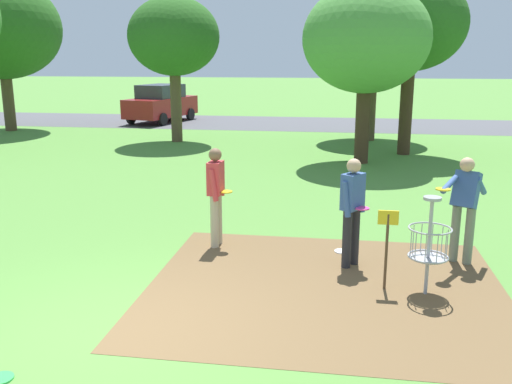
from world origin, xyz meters
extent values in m
plane|color=#518438|center=(0.00, 0.00, 0.00)|extent=(160.00, 160.00, 0.00)
cube|color=brown|center=(2.45, 1.72, 0.00)|extent=(5.03, 4.42, 0.01)
cylinder|color=#9E9EA3|center=(3.83, 1.73, 0.68)|extent=(0.05, 0.05, 1.35)
cylinder|color=#9E9EA3|center=(3.83, 1.73, 1.37)|extent=(0.24, 0.24, 0.04)
torus|color=#9E9EA3|center=(3.83, 1.73, 0.95)|extent=(0.58, 0.58, 0.02)
torus|color=#9E9EA3|center=(3.83, 1.73, 0.55)|extent=(0.55, 0.55, 0.03)
cylinder|color=#9E9EA3|center=(3.83, 1.73, 0.53)|extent=(0.48, 0.48, 0.02)
cylinder|color=gray|center=(4.07, 1.73, 0.75)|extent=(0.01, 0.01, 0.40)
cylinder|color=gray|center=(4.02, 1.87, 0.75)|extent=(0.01, 0.01, 0.40)
cylinder|color=gray|center=(3.90, 1.96, 0.75)|extent=(0.01, 0.01, 0.40)
cylinder|color=gray|center=(3.76, 1.96, 0.75)|extent=(0.01, 0.01, 0.40)
cylinder|color=gray|center=(3.64, 1.87, 0.75)|extent=(0.01, 0.01, 0.40)
cylinder|color=gray|center=(3.59, 1.73, 0.75)|extent=(0.01, 0.01, 0.40)
cylinder|color=gray|center=(3.64, 1.59, 0.75)|extent=(0.01, 0.01, 0.40)
cylinder|color=gray|center=(3.76, 1.51, 0.75)|extent=(0.01, 0.01, 0.40)
cylinder|color=gray|center=(3.90, 1.51, 0.75)|extent=(0.01, 0.01, 0.40)
cylinder|color=gray|center=(4.02, 1.59, 0.75)|extent=(0.01, 0.01, 0.40)
cylinder|color=#4C3823|center=(3.28, 1.83, 0.55)|extent=(0.04, 0.04, 1.10)
cube|color=gold|center=(3.28, 1.83, 1.05)|extent=(0.28, 0.03, 0.20)
cylinder|color=tan|center=(0.52, 3.41, 0.46)|extent=(0.14, 0.14, 0.92)
cylinder|color=tan|center=(0.51, 3.19, 0.46)|extent=(0.14, 0.14, 0.92)
cube|color=#D1383D|center=(0.52, 3.30, 1.20)|extent=(0.24, 0.37, 0.56)
sphere|color=brown|center=(0.52, 3.30, 1.60)|extent=(0.22, 0.22, 0.22)
cylinder|color=#D1383D|center=(0.55, 3.49, 1.12)|extent=(0.17, 0.10, 0.55)
cylinder|color=#D1383D|center=(0.53, 3.11, 1.12)|extent=(0.17, 0.10, 0.55)
cylinder|color=gold|center=(0.70, 3.29, 0.97)|extent=(0.22, 0.22, 0.02)
cylinder|color=#232328|center=(2.87, 2.76, 0.46)|extent=(0.14, 0.14, 0.92)
cylinder|color=#232328|center=(2.74, 2.58, 0.46)|extent=(0.14, 0.14, 0.92)
cube|color=#385693|center=(2.80, 2.67, 1.20)|extent=(0.39, 0.42, 0.56)
sphere|color=tan|center=(2.80, 2.67, 1.60)|extent=(0.22, 0.22, 0.22)
cylinder|color=#385693|center=(2.93, 2.81, 1.12)|extent=(0.19, 0.17, 0.55)
cylinder|color=#385693|center=(2.71, 2.50, 1.12)|extent=(0.19, 0.17, 0.55)
cylinder|color=#E53D99|center=(2.95, 2.56, 0.97)|extent=(0.22, 0.22, 0.02)
cylinder|color=slate|center=(4.64, 3.03, 0.46)|extent=(0.14, 0.14, 0.92)
cylinder|color=slate|center=(4.45, 3.14, 0.46)|extent=(0.14, 0.14, 0.92)
cube|color=#385693|center=(4.55, 3.08, 1.20)|extent=(0.50, 0.51, 0.60)
sphere|color=tan|center=(4.52, 3.03, 1.60)|extent=(0.22, 0.22, 0.22)
cylinder|color=#385693|center=(4.26, 2.90, 1.32)|extent=(0.36, 0.56, 0.21)
cylinder|color=gold|center=(4.12, 2.65, 1.29)|extent=(0.22, 0.22, 0.02)
cylinder|color=#385693|center=(4.77, 3.16, 1.25)|extent=(0.31, 0.46, 0.37)
cylinder|color=green|center=(-0.75, -1.10, 0.01)|extent=(0.25, 0.25, 0.02)
cylinder|color=white|center=(2.68, 3.28, 0.01)|extent=(0.25, 0.25, 0.02)
cylinder|color=#422D1E|center=(3.22, 11.51, 1.15)|extent=(0.43, 0.43, 2.30)
ellipsoid|color=#4C8E3D|center=(3.22, 11.51, 3.71)|extent=(3.75, 3.75, 3.19)
cylinder|color=brown|center=(-11.86, 16.95, 1.24)|extent=(0.48, 0.48, 2.47)
ellipsoid|color=#285B1E|center=(-11.86, 16.95, 4.35)|extent=(5.00, 5.00, 4.25)
cylinder|color=brown|center=(-3.67, 14.96, 1.32)|extent=(0.42, 0.42, 2.65)
ellipsoid|color=#285B1E|center=(-3.67, 14.96, 3.92)|extent=(3.39, 3.39, 2.88)
cylinder|color=brown|center=(3.66, 16.40, 1.05)|extent=(0.44, 0.44, 2.10)
ellipsoid|color=#38752D|center=(3.66, 16.40, 3.59)|extent=(3.97, 3.97, 3.37)
cylinder|color=#422D1E|center=(4.67, 13.32, 1.45)|extent=(0.42, 0.42, 2.89)
ellipsoid|color=#285B1E|center=(4.67, 13.32, 4.22)|extent=(3.52, 3.52, 3.00)
cube|color=#4C4C51|center=(0.00, 21.48, 0.00)|extent=(36.00, 6.00, 0.01)
cube|color=maroon|center=(-6.31, 21.13, 0.75)|extent=(2.80, 4.52, 0.90)
cube|color=#2D333D|center=(-6.31, 21.13, 1.52)|extent=(2.08, 2.51, 0.64)
cylinder|color=black|center=(-6.86, 22.62, 0.30)|extent=(0.32, 0.63, 0.60)
cylinder|color=black|center=(-5.11, 22.17, 0.30)|extent=(0.32, 0.63, 0.60)
cylinder|color=black|center=(-7.51, 20.10, 0.30)|extent=(0.32, 0.63, 0.60)
cylinder|color=black|center=(-5.77, 19.65, 0.30)|extent=(0.32, 0.63, 0.60)
camera|label=1|loc=(2.60, -5.72, 3.21)|focal=39.14mm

